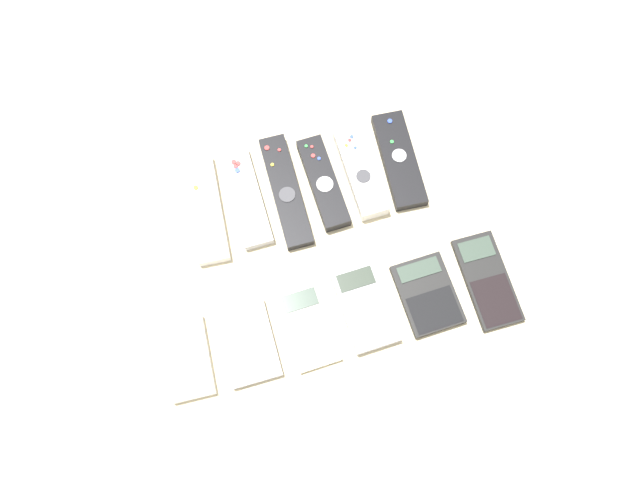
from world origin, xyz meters
name	(u,v)px	position (x,y,z in m)	size (l,w,h in m)	color
ground_plane	(324,256)	(0.00, 0.00, 0.00)	(3.00, 3.00, 0.00)	beige
remote_0	(206,209)	(-0.17, 0.13, 0.01)	(0.06, 0.19, 0.02)	white
remote_1	(246,197)	(-0.10, 0.13, 0.01)	(0.05, 0.18, 0.02)	#B7B7BC
remote_2	(286,191)	(-0.03, 0.13, 0.01)	(0.05, 0.21, 0.02)	black
remote_3	(323,183)	(0.03, 0.12, 0.01)	(0.05, 0.17, 0.03)	black
remote_4	(360,172)	(0.10, 0.13, 0.01)	(0.05, 0.17, 0.03)	white
remote_5	(399,160)	(0.17, 0.13, 0.01)	(0.06, 0.18, 0.02)	black
calculator_0	(188,359)	(-0.25, -0.11, 0.01)	(0.07, 0.13, 0.02)	silver
calculator_1	(249,343)	(-0.15, -0.11, 0.01)	(0.08, 0.13, 0.02)	#B2B2B7
calculator_2	(309,327)	(-0.05, -0.11, 0.01)	(0.08, 0.14, 0.01)	beige
calculator_3	(365,307)	(0.04, -0.10, 0.01)	(0.08, 0.14, 0.02)	#B2B2B7
calculator_4	(427,294)	(0.15, -0.11, 0.01)	(0.09, 0.13, 0.02)	black
calculator_5	(487,280)	(0.25, -0.11, 0.01)	(0.07, 0.16, 0.01)	black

